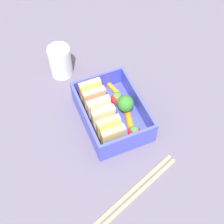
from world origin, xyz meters
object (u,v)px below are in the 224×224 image
(strawberry_far_left, at_px, (117,98))
(drinking_glass, at_px, (60,61))
(sandwich_center_left, at_px, (101,112))
(sandwich_left, at_px, (111,132))
(carrot_stick_far_left, at_px, (129,120))
(chopstick_pair, at_px, (136,191))
(carrot_stick_left, at_px, (114,89))
(broccoli_floret, at_px, (125,104))
(strawberry_left, at_px, (134,132))
(sandwich_center, at_px, (92,94))

(strawberry_far_left, distance_m, drinking_glass, 0.17)
(sandwich_center_left, bearing_deg, sandwich_left, 180.00)
(drinking_glass, bearing_deg, carrot_stick_far_left, -156.29)
(sandwich_center_left, bearing_deg, strawberry_far_left, -59.45)
(carrot_stick_far_left, relative_size, chopstick_pair, 0.22)
(carrot_stick_left, bearing_deg, broccoli_floret, -179.86)
(strawberry_left, relative_size, carrot_stick_far_left, 0.72)
(strawberry_left, relative_size, carrot_stick_left, 0.66)
(sandwich_center, distance_m, broccoli_floret, 0.08)
(carrot_stick_far_left, bearing_deg, chopstick_pair, 160.29)
(sandwich_left, height_order, carrot_stick_far_left, sandwich_left)
(sandwich_center, height_order, chopstick_pair, sandwich_center)
(broccoli_floret, relative_size, drinking_glass, 0.59)
(strawberry_far_left, height_order, drinking_glass, drinking_glass)
(carrot_stick_left, height_order, chopstick_pair, carrot_stick_left)
(chopstick_pair, relative_size, drinking_glass, 2.57)
(sandwich_center, height_order, strawberry_left, sandwich_center)
(strawberry_left, bearing_deg, chopstick_pair, 156.91)
(strawberry_left, distance_m, carrot_stick_left, 0.13)
(broccoli_floret, bearing_deg, carrot_stick_far_left, 173.91)
(strawberry_far_left, bearing_deg, strawberry_left, 179.30)
(sandwich_left, bearing_deg, sandwich_center, 0.00)
(sandwich_center_left, relative_size, carrot_stick_left, 1.10)
(sandwich_center, bearing_deg, carrot_stick_left, -79.20)
(sandwich_center, bearing_deg, chopstick_pair, -179.61)
(carrot_stick_left, bearing_deg, sandwich_center_left, 138.32)
(chopstick_pair, bearing_deg, carrot_stick_far_left, -19.71)
(strawberry_left, height_order, carrot_stick_far_left, strawberry_left)
(strawberry_left, xyz_separation_m, strawberry_far_left, (0.09, -0.00, 0.00))
(sandwich_left, xyz_separation_m, broccoli_floret, (0.05, -0.06, 0.00))
(drinking_glass, bearing_deg, sandwich_left, -171.12)
(sandwich_center_left, bearing_deg, strawberry_left, -142.71)
(carrot_stick_far_left, height_order, broccoli_floret, broccoli_floret)
(strawberry_far_left, distance_m, carrot_stick_left, 0.04)
(carrot_stick_far_left, height_order, chopstick_pair, carrot_stick_far_left)
(sandwich_center_left, xyz_separation_m, carrot_stick_left, (0.06, -0.06, -0.02))
(strawberry_left, relative_size, drinking_glass, 0.41)
(sandwich_left, distance_m, drinking_glass, 0.23)
(sandwich_center_left, relative_size, sandwich_center, 1.00)
(strawberry_left, height_order, strawberry_far_left, strawberry_far_left)
(sandwich_center_left, height_order, drinking_glass, drinking_glass)
(sandwich_left, distance_m, carrot_stick_left, 0.13)
(carrot_stick_left, bearing_deg, carrot_stick_far_left, 178.17)
(sandwich_left, xyz_separation_m, strawberry_left, (-0.01, -0.05, -0.01))
(sandwich_center, bearing_deg, strawberry_left, -157.42)
(chopstick_pair, bearing_deg, sandwich_left, 0.73)
(sandwich_center, xyz_separation_m, drinking_glass, (0.12, 0.04, 0.00))
(sandwich_left, distance_m, carrot_stick_far_left, 0.06)
(sandwich_center_left, xyz_separation_m, sandwich_center, (0.05, 0.00, 0.00))
(strawberry_far_left, relative_size, chopstick_pair, 0.17)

